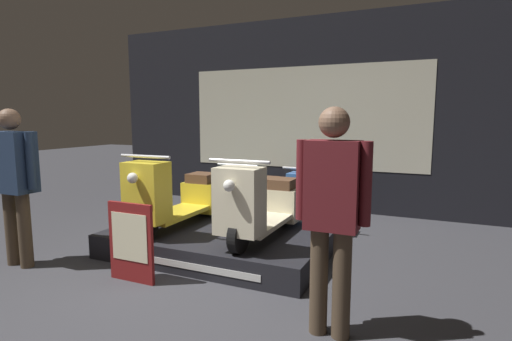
# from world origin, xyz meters

# --- Properties ---
(ground_plane) EXTENTS (30.00, 30.00, 0.00)m
(ground_plane) POSITION_xyz_m (0.00, 0.00, 0.00)
(ground_plane) COLOR #38383D
(shop_wall_back) EXTENTS (7.38, 0.09, 3.20)m
(shop_wall_back) POSITION_xyz_m (0.00, 4.03, 1.60)
(shop_wall_back) COLOR black
(shop_wall_back) RESTS_ON ground_plane
(display_platform) EXTENTS (2.45, 1.51, 0.27)m
(display_platform) POSITION_xyz_m (-0.15, 1.35, 0.13)
(display_platform) COLOR black
(display_platform) RESTS_ON ground_plane
(scooter_display_left) EXTENTS (0.63, 1.57, 0.90)m
(scooter_display_left) POSITION_xyz_m (-0.71, 1.32, 0.63)
(scooter_display_left) COLOR black
(scooter_display_left) RESTS_ON display_platform
(scooter_display_right) EXTENTS (0.63, 1.57, 0.90)m
(scooter_display_right) POSITION_xyz_m (0.40, 1.32, 0.63)
(scooter_display_right) COLOR black
(scooter_display_right) RESTS_ON display_platform
(scooter_backrow_0) EXTENTS (0.63, 1.57, 0.90)m
(scooter_backrow_0) POSITION_xyz_m (-0.48, 3.01, 0.36)
(scooter_backrow_0) COLOR black
(scooter_backrow_0) RESTS_ON ground_plane
(scooter_backrow_1) EXTENTS (0.63, 1.57, 0.90)m
(scooter_backrow_1) POSITION_xyz_m (0.52, 3.01, 0.36)
(scooter_backrow_1) COLOR black
(scooter_backrow_1) RESTS_ON ground_plane
(person_left_browsing) EXTENTS (0.62, 0.26, 1.65)m
(person_left_browsing) POSITION_xyz_m (-1.88, 0.15, 0.98)
(person_left_browsing) COLOR #473828
(person_left_browsing) RESTS_ON ground_plane
(person_right_browsing) EXTENTS (0.53, 0.21, 1.63)m
(person_right_browsing) POSITION_xyz_m (1.43, 0.15, 0.93)
(person_right_browsing) COLOR #473828
(person_right_browsing) RESTS_ON ground_plane
(price_sign_board) EXTENTS (0.50, 0.04, 0.76)m
(price_sign_board) POSITION_xyz_m (-0.51, 0.31, 0.39)
(price_sign_board) COLOR maroon
(price_sign_board) RESTS_ON ground_plane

